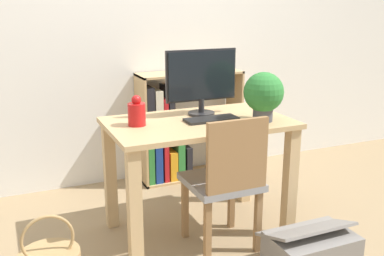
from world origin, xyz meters
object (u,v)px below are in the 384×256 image
Objects in this scene: keyboard at (211,119)px; bookshelf at (172,134)px; chair at (226,179)px; potted_plant at (264,94)px; vase at (137,113)px; monitor at (201,78)px; storage_box at (311,251)px.

bookshelf is (0.09, 0.92, -0.36)m from keyboard.
bookshelf reaches higher than chair.
keyboard is 0.38m from chair.
potted_plant reaches higher than chair.
bookshelf is at bearing 57.76° from vase.
chair is at bearing -93.95° from monitor.
monitor is 1.59× the size of potted_plant.
storage_box is at bearing -63.75° from keyboard.
vase is at bearing -122.24° from bookshelf.
potted_plant is at bearing 93.41° from storage_box.
chair is 0.93× the size of bookshelf.
keyboard is at bearing 86.66° from chair.
keyboard is (-0.01, -0.16, -0.23)m from monitor.
monitor reaches higher than potted_plant.
vase reaches higher than bookshelf.
chair is 1.75× the size of storage_box.
vase is at bearing 164.29° from potted_plant.
monitor is 0.57× the size of chair.
potted_plant is 0.55m from chair.
storage_box is (0.33, -0.38, -0.33)m from chair.
chair is (-0.30, -0.11, -0.45)m from potted_plant.
vase is at bearing 137.23° from storage_box.
keyboard is 0.46m from vase.
potted_plant is at bearing -25.18° from keyboard.
keyboard is at bearing 154.82° from potted_plant.
bookshelf is at bearing 100.07° from potted_plant.
chair is at bearing -159.16° from potted_plant.
potted_plant is 0.36× the size of chair.
chair is 0.60m from storage_box.
keyboard is 0.40× the size of chair.
storage_box is (0.22, -1.55, -0.27)m from bookshelf.
bookshelf is 1.88× the size of storage_box.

